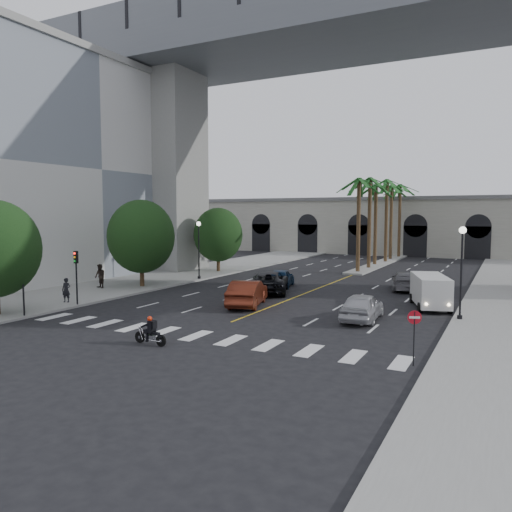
{
  "coord_description": "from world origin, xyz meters",
  "views": [
    {
      "loc": [
        13.73,
        -21.87,
        6.06
      ],
      "look_at": [
        -0.47,
        6.0,
        3.4
      ],
      "focal_mm": 35.0,
      "sensor_mm": 36.0,
      "label": 1
    }
  ],
  "objects": [
    {
      "name": "car_e",
      "position": [
        -3.05,
        15.55,
        0.77
      ],
      "size": [
        2.85,
        4.82,
        1.54
      ],
      "primitive_type": "imported",
      "rotation": [
        0.0,
        0.0,
        3.38
      ],
      "color": "navy",
      "rests_on": "ground"
    },
    {
      "name": "street_tree_mid",
      "position": [
        -13.0,
        10.0,
        4.21
      ],
      "size": [
        5.44,
        5.44,
        7.21
      ],
      "color": "#382616",
      "rests_on": "ground"
    },
    {
      "name": "pedestrian_a",
      "position": [
        -12.59,
        1.78,
        0.96
      ],
      "size": [
        0.68,
        0.54,
        1.63
      ],
      "primitive_type": "imported",
      "rotation": [
        0.0,
        0.0,
        0.28
      ],
      "color": "black",
      "rests_on": "sidewalk_left"
    },
    {
      "name": "sidewalk_left",
      "position": [
        -15.0,
        15.0,
        0.07
      ],
      "size": [
        8.0,
        100.0,
        0.15
      ],
      "primitive_type": "cube",
      "color": "gray",
      "rests_on": "ground"
    },
    {
      "name": "lamp_post_right",
      "position": [
        11.4,
        8.0,
        3.22
      ],
      "size": [
        0.4,
        0.4,
        5.35
      ],
      "color": "black",
      "rests_on": "ground"
    },
    {
      "name": "motorcycle_rider",
      "position": [
        -0.88,
        -3.89,
        0.61
      ],
      "size": [
        1.86,
        0.5,
        1.34
      ],
      "rotation": [
        0.0,
        0.0,
        -0.07
      ],
      "color": "black",
      "rests_on": "ground"
    },
    {
      "name": "building_left",
      "position": [
        -27.0,
        12.0,
        10.31
      ],
      "size": [
        16.5,
        32.5,
        20.6
      ],
      "color": "silver",
      "rests_on": "ground"
    },
    {
      "name": "traffic_signal_near",
      "position": [
        -11.3,
        -2.5,
        2.51
      ],
      "size": [
        0.25,
        0.18,
        3.65
      ],
      "color": "black",
      "rests_on": "ground"
    },
    {
      "name": "cargo_van",
      "position": [
        9.33,
        11.43,
        1.17
      ],
      "size": [
        3.24,
        5.27,
        2.11
      ],
      "rotation": [
        0.0,
        0.0,
        0.31
      ],
      "color": "silver",
      "rests_on": "ground"
    },
    {
      "name": "pedestrian_b",
      "position": [
        -15.21,
        7.55,
        1.11
      ],
      "size": [
        1.11,
        0.98,
        1.92
      ],
      "primitive_type": "imported",
      "rotation": [
        0.0,
        0.0,
        -0.31
      ],
      "color": "black",
      "rests_on": "sidewalk_left"
    },
    {
      "name": "bridge",
      "position": [
        3.42,
        22.0,
        18.51
      ],
      "size": [
        75.0,
        13.0,
        26.0
      ],
      "color": "gray",
      "rests_on": "ground"
    },
    {
      "name": "palm_f",
      "position": [
        0.2,
        48.0,
        9.46
      ],
      "size": [
        3.2,
        3.2,
        10.7
      ],
      "color": "#47331E",
      "rests_on": "ground"
    },
    {
      "name": "car_a",
      "position": [
        6.4,
        5.82,
        0.79
      ],
      "size": [
        2.12,
        4.75,
        1.59
      ],
      "primitive_type": "imported",
      "rotation": [
        0.0,
        0.0,
        3.19
      ],
      "color": "#AAABAF",
      "rests_on": "ground"
    },
    {
      "name": "palm_d",
      "position": [
        0.15,
        40.0,
        9.65
      ],
      "size": [
        3.2,
        3.2,
        10.9
      ],
      "color": "#47331E",
      "rests_on": "ground"
    },
    {
      "name": "palm_b",
      "position": [
        0.1,
        32.0,
        9.37
      ],
      "size": [
        3.2,
        3.2,
        10.6
      ],
      "color": "#47331E",
      "rests_on": "ground"
    },
    {
      "name": "ground",
      "position": [
        0.0,
        0.0,
        0.0
      ],
      "size": [
        140.0,
        140.0,
        0.0
      ],
      "primitive_type": "plane",
      "color": "black",
      "rests_on": "ground"
    },
    {
      "name": "lamp_post_left_far",
      "position": [
        -11.4,
        16.0,
        3.22
      ],
      "size": [
        0.4,
        0.4,
        5.35
      ],
      "color": "black",
      "rests_on": "ground"
    },
    {
      "name": "car_c",
      "position": [
        -2.61,
        12.38,
        0.84
      ],
      "size": [
        4.74,
        6.64,
        1.68
      ],
      "primitive_type": "imported",
      "rotation": [
        0.0,
        0.0,
        3.5
      ],
      "color": "black",
      "rests_on": "ground"
    },
    {
      "name": "car_d",
      "position": [
        6.46,
        18.51,
        0.73
      ],
      "size": [
        3.06,
        5.38,
        1.47
      ],
      "primitive_type": "imported",
      "rotation": [
        0.0,
        0.0,
        3.35
      ],
      "color": "#5E5D62",
      "rests_on": "ground"
    },
    {
      "name": "median",
      "position": [
        0.0,
        38.0,
        0.1
      ],
      "size": [
        2.0,
        24.0,
        0.2
      ],
      "primitive_type": "cube",
      "color": "gray",
      "rests_on": "ground"
    },
    {
      "name": "do_not_enter_sign",
      "position": [
        10.5,
        -1.69,
        1.63
      ],
      "size": [
        0.53,
        0.21,
        2.24
      ],
      "rotation": [
        0.0,
        0.0,
        0.34
      ],
      "color": "black",
      "rests_on": "ground"
    },
    {
      "name": "street_tree_far",
      "position": [
        -13.0,
        22.0,
        3.9
      ],
      "size": [
        5.04,
        5.04,
        6.68
      ],
      "color": "#382616",
      "rests_on": "ground"
    },
    {
      "name": "palm_e",
      "position": [
        -0.1,
        44.0,
        9.19
      ],
      "size": [
        3.2,
        3.2,
        10.4
      ],
      "color": "#47331E",
      "rests_on": "ground"
    },
    {
      "name": "traffic_signal_far",
      "position": [
        -11.3,
        1.5,
        2.51
      ],
      "size": [
        0.25,
        0.18,
        3.65
      ],
      "color": "black",
      "rests_on": "ground"
    },
    {
      "name": "palm_a",
      "position": [
        0.0,
        28.0,
        9.1
      ],
      "size": [
        3.2,
        3.2,
        10.3
      ],
      "color": "#47331E",
      "rests_on": "ground"
    },
    {
      "name": "palm_c",
      "position": [
        -0.2,
        36.0,
        8.91
      ],
      "size": [
        3.2,
        3.2,
        10.1
      ],
      "color": "#47331E",
      "rests_on": "ground"
    },
    {
      "name": "car_b",
      "position": [
        -1.5,
        6.76,
        0.86
      ],
      "size": [
        3.19,
        5.5,
        1.71
      ],
      "primitive_type": "imported",
      "rotation": [
        0.0,
        0.0,
        3.42
      ],
      "color": "#571E11",
      "rests_on": "ground"
    },
    {
      "name": "pier_building",
      "position": [
        0.0,
        55.0,
        4.27
      ],
      "size": [
        71.0,
        10.5,
        8.5
      ],
      "color": "#BAB7A7",
      "rests_on": "ground"
    }
  ]
}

